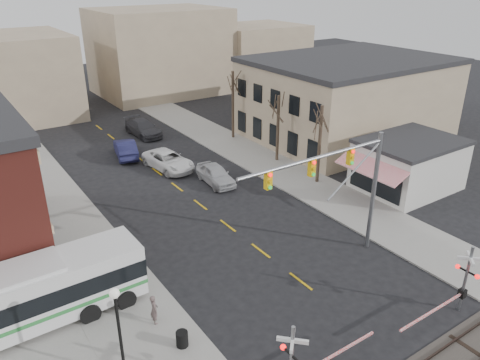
% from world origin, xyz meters
% --- Properties ---
extents(ground, '(160.00, 160.00, 0.00)m').
position_xyz_m(ground, '(0.00, 0.00, 0.00)').
color(ground, black).
rests_on(ground, ground).
extents(sidewalk_west, '(5.00, 60.00, 0.12)m').
position_xyz_m(sidewalk_west, '(-9.50, 20.00, 0.06)').
color(sidewalk_west, gray).
rests_on(sidewalk_west, ground).
extents(sidewalk_east, '(5.00, 60.00, 0.12)m').
position_xyz_m(sidewalk_east, '(9.50, 20.00, 0.06)').
color(sidewalk_east, gray).
rests_on(sidewalk_east, ground).
extents(tan_building, '(20.30, 15.30, 8.50)m').
position_xyz_m(tan_building, '(22.00, 20.00, 4.26)').
color(tan_building, gray).
rests_on(tan_building, ground).
extents(awning_shop, '(9.74, 6.20, 4.30)m').
position_xyz_m(awning_shop, '(15.97, 7.00, 2.16)').
color(awning_shop, beige).
rests_on(awning_shop, ground).
extents(tree_east_a, '(0.28, 0.28, 6.75)m').
position_xyz_m(tree_east_a, '(10.50, 12.00, 3.50)').
color(tree_east_a, '#382B21').
rests_on(tree_east_a, sidewalk_east).
extents(tree_east_b, '(0.28, 0.28, 6.30)m').
position_xyz_m(tree_east_b, '(10.80, 18.00, 3.27)').
color(tree_east_b, '#382B21').
rests_on(tree_east_b, sidewalk_east).
extents(tree_east_c, '(0.28, 0.28, 7.20)m').
position_xyz_m(tree_east_c, '(11.00, 26.00, 3.72)').
color(tree_east_c, '#382B21').
rests_on(tree_east_c, sidewalk_east).
extents(transit_bus, '(13.27, 3.13, 3.41)m').
position_xyz_m(transit_bus, '(-14.74, 6.85, 1.91)').
color(transit_bus, silver).
rests_on(transit_bus, ground).
extents(traffic_signal_mast, '(10.57, 0.30, 8.00)m').
position_xyz_m(traffic_signal_mast, '(3.34, 2.48, 5.77)').
color(traffic_signal_mast, gray).
rests_on(traffic_signal_mast, ground).
extents(rr_crossing_east, '(5.60, 1.36, 4.00)m').
position_xyz_m(rr_crossing_east, '(5.00, -4.75, 1.97)').
color(rr_crossing_east, gray).
rests_on(rr_crossing_east, ground).
extents(street_lamp, '(0.44, 0.44, 4.77)m').
position_xyz_m(street_lamp, '(-11.31, 1.04, 3.49)').
color(street_lamp, black).
rests_on(street_lamp, sidewalk_west).
extents(trash_bin, '(0.60, 0.60, 0.81)m').
position_xyz_m(trash_bin, '(-8.30, 1.22, 0.53)').
color(trash_bin, black).
rests_on(trash_bin, sidewalk_west).
extents(car_a, '(2.28, 4.92, 1.63)m').
position_xyz_m(car_a, '(3.18, 16.87, 0.82)').
color(car_a, '#A5A6AA').
rests_on(car_a, ground).
extents(car_b, '(2.97, 5.51, 1.72)m').
position_xyz_m(car_b, '(-0.87, 27.27, 0.86)').
color(car_b, '#191A3F').
rests_on(car_b, ground).
extents(car_c, '(3.41, 6.13, 1.62)m').
position_xyz_m(car_c, '(1.24, 22.07, 0.81)').
color(car_c, silver).
rests_on(car_c, ground).
extents(car_d, '(2.73, 5.93, 1.68)m').
position_xyz_m(car_d, '(3.24, 32.47, 0.84)').
color(car_d, '#3E3E43').
rests_on(car_d, ground).
extents(pedestrian_near, '(0.51, 0.67, 1.68)m').
position_xyz_m(pedestrian_near, '(-8.70, 3.49, 0.96)').
color(pedestrian_near, '#5E4D4B').
rests_on(pedestrian_near, sidewalk_west).
extents(pedestrian_far, '(1.04, 0.96, 1.73)m').
position_xyz_m(pedestrian_far, '(-10.89, 7.35, 0.98)').
color(pedestrian_far, '#39355D').
rests_on(pedestrian_far, sidewalk_west).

